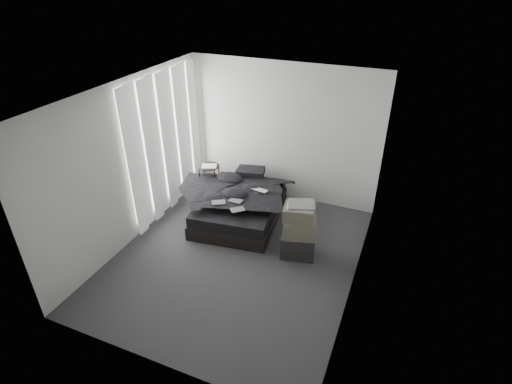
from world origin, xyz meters
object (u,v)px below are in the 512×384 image
at_px(bed, 240,212).
at_px(laptop, 258,188).
at_px(side_stand, 210,183).
at_px(box_lower, 298,244).

distance_m(bed, laptop, 0.63).
distance_m(bed, side_stand, 0.93).
bearing_deg(bed, laptop, 7.50).
bearing_deg(box_lower, bed, 155.19).
distance_m(side_stand, box_lower, 2.31).
relative_size(laptop, box_lower, 0.55).
bearing_deg(laptop, box_lower, -24.52).
relative_size(side_stand, box_lower, 1.38).
distance_m(laptop, side_stand, 1.21).
height_order(laptop, side_stand, side_stand).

